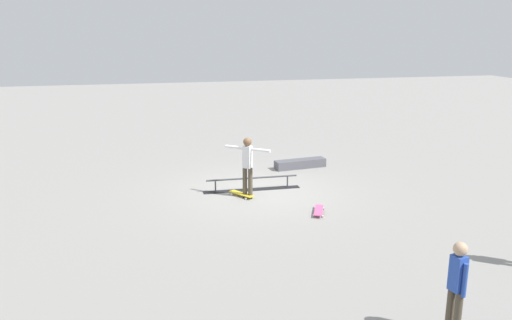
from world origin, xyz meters
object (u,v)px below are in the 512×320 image
Objects in this scene: skate_ledge at (300,164)px; skater_main at (247,163)px; skateboard_main at (242,194)px; loose_skateboard_pink at (319,210)px; bystander_blue_shirt at (457,285)px; grind_rail at (252,184)px.

skater_main reaches higher than skate_ledge.
skate_ledge is at bearing 100.95° from skateboard_main.
skater_main is 2.03× the size of loose_skateboard_pink.
bystander_blue_shirt reaches higher than loose_skateboard_pink.
grind_rail reaches higher than skateboard_main.
bystander_blue_shirt is (0.75, 9.66, 0.72)m from skate_ledge.
grind_rail reaches higher than loose_skateboard_pink.
bystander_blue_shirt is at bearing 85.58° from skate_ledge.
grind_rail is 1.67× the size of skater_main.
skate_ledge is at bearing -91.74° from skater_main.
bystander_blue_shirt is (-1.72, 7.18, 0.79)m from skateboard_main.
grind_rail is at bearing 43.66° from skate_ledge.
skateboard_main is at bearing 1.96° from bystander_blue_shirt.
grind_rail is 3.57× the size of skateboard_main.
loose_skateboard_pink is (-1.60, 1.70, 0.00)m from skateboard_main.
loose_skateboard_pink is (-1.19, 2.22, -0.09)m from grind_rail.
skate_ledge is 4.27m from loose_skateboard_pink.
skateboard_main is at bearing 3.47° from skater_main.
skate_ledge is 3.50m from skateboard_main.
skater_main reaches higher than bystander_blue_shirt.
skate_ledge is 1.03× the size of skater_main.
grind_rail is 1.82× the size of bystander_blue_shirt.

